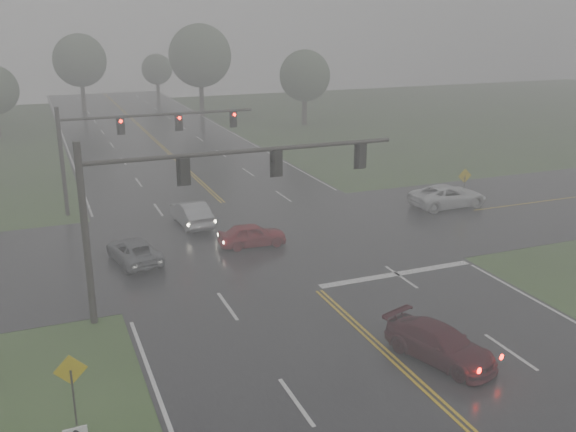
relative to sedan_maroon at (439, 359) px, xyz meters
name	(u,v)px	position (x,y,z in m)	size (l,w,h in m)	color
main_road	(274,250)	(-1.62, 13.43, 0.00)	(18.00, 160.00, 0.02)	black
cross_street	(262,239)	(-1.62, 15.43, 0.00)	(120.00, 14.00, 0.02)	black
stop_bar	(397,274)	(2.88, 7.83, 0.00)	(8.50, 0.50, 0.01)	silver
sedan_maroon	(439,359)	(0.00, 0.00, 0.00)	(1.83, 4.51, 1.31)	#3A0A12
sedan_red	(252,246)	(-2.52, 14.48, 0.00)	(1.54, 3.82, 1.30)	maroon
sedan_silver	(192,225)	(-4.79, 19.50, 0.00)	(1.58, 4.54, 1.50)	#96989D
car_grey	(135,262)	(-9.10, 14.46, 0.00)	(2.01, 4.36, 1.21)	#5B5E63
pickup_white	(447,207)	(12.32, 16.89, 0.00)	(2.47, 5.35, 1.49)	silver
signal_gantry_near	(189,188)	(-7.46, 8.10, 5.47)	(14.14, 0.34, 7.79)	black
signal_gantry_far	(124,136)	(-7.82, 24.50, 4.95)	(12.88, 0.36, 7.03)	black
sign_diamond_west	(71,378)	(-13.09, 0.90, 1.69)	(1.04, 0.08, 2.50)	black
sign_diamond_east	(464,180)	(13.77, 17.15, 1.67)	(1.03, 0.10, 2.48)	black
tree_ne_a	(200,56)	(7.18, 62.75, 7.57)	(7.83, 7.83, 11.50)	#2D241D
tree_n_mid	(80,60)	(-6.50, 72.90, 6.71)	(6.94, 6.94, 10.20)	#2D241D
tree_e_near	(305,76)	(16.68, 51.65, 5.72)	(5.92, 5.92, 8.70)	#2D241D
tree_n_far	(157,69)	(5.36, 82.51, 4.49)	(4.66, 4.66, 6.84)	#2D241D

